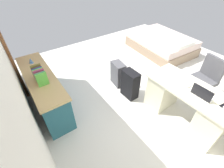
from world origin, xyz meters
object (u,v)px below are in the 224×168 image
object	(u,v)px
credenza	(45,91)
bed	(161,43)
suitcase_black	(130,84)
figurine_small	(31,61)
suitcase_spare_grey	(118,74)
desk	(185,103)
computer_mouse	(188,86)
cell_phone_near_laptop	(224,105)
office_chair	(203,81)
laptop	(203,94)

from	to	relation	value
credenza	bed	world-z (taller)	credenza
suitcase_black	figurine_small	xyz separation A→B (m)	(1.27, 1.55, 0.50)
credenza	suitcase_spare_grey	size ratio (longest dim) A/B	3.18
desk	suitcase_spare_grey	distance (m)	1.57
suitcase_spare_grey	computer_mouse	xyz separation A→B (m)	(-1.46, -0.36, 0.47)
figurine_small	suitcase_black	bearing A→B (deg)	-129.29
computer_mouse	cell_phone_near_laptop	distance (m)	0.56
figurine_small	suitcase_spare_grey	bearing A→B (deg)	-116.15
office_chair	cell_phone_near_laptop	bearing A→B (deg)	131.02
laptop	cell_phone_near_laptop	world-z (taller)	laptop
bed	suitcase_spare_grey	size ratio (longest dim) A/B	3.51
bed	cell_phone_near_laptop	distance (m)	3.14
office_chair	bed	distance (m)	2.17
cell_phone_near_laptop	suitcase_black	bearing A→B (deg)	28.01
suitcase_black	cell_phone_near_laptop	size ratio (longest dim) A/B	4.63
suitcase_spare_grey	laptop	bearing A→B (deg)	-162.19
bed	computer_mouse	distance (m)	2.73
bed	suitcase_black	bearing A→B (deg)	115.41
desk	figurine_small	bearing A→B (deg)	40.30
suitcase_spare_grey	figurine_small	bearing A→B (deg)	71.14
office_chair	cell_phone_near_laptop	distance (m)	1.04
computer_mouse	cell_phone_near_laptop	bearing A→B (deg)	-175.90
credenza	laptop	xyz separation A→B (m)	(-1.99, -1.91, 0.41)
suitcase_spare_grey	figurine_small	distance (m)	1.86
computer_mouse	desk	bearing A→B (deg)	-177.94
desk	suitcase_black	bearing A→B (deg)	21.35
desk	suitcase_black	xyz separation A→B (m)	(1.04, 0.41, -0.07)
bed	computer_mouse	bearing A→B (deg)	138.40
office_chair	suitcase_black	world-z (taller)	office_chair
bed	figurine_small	xyz separation A→B (m)	(0.23, 3.74, 0.57)
suitcase_spare_grey	laptop	xyz separation A→B (m)	(-1.72, -0.32, 0.51)
figurine_small	computer_mouse	bearing A→B (deg)	-138.91
desk	computer_mouse	xyz separation A→B (m)	(0.07, 0.00, 0.37)
office_chair	figurine_small	distance (m)	3.51
bed	suitcase_black	world-z (taller)	suitcase_black
suitcase_black	cell_phone_near_laptop	world-z (taller)	cell_phone_near_laptop
suitcase_black	suitcase_spare_grey	distance (m)	0.49
suitcase_black	figurine_small	bearing A→B (deg)	49.68
computer_mouse	laptop	bearing A→B (deg)	170.98
office_chair	suitcase_black	xyz separation A→B (m)	(0.88, 1.20, -0.10)
desk	credenza	world-z (taller)	credenza
laptop	cell_phone_near_laptop	bearing A→B (deg)	-163.90
desk	figurine_small	world-z (taller)	figurine_small
cell_phone_near_laptop	bed	bearing A→B (deg)	-22.42
suitcase_black	laptop	xyz separation A→B (m)	(-1.23, -0.37, 0.47)
desk	credenza	distance (m)	2.66
office_chair	suitcase_spare_grey	world-z (taller)	office_chair
desk	figurine_small	xyz separation A→B (m)	(2.31, 1.96, 0.42)
computer_mouse	cell_phone_near_laptop	size ratio (longest dim) A/B	0.74
suitcase_black	laptop	world-z (taller)	laptop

